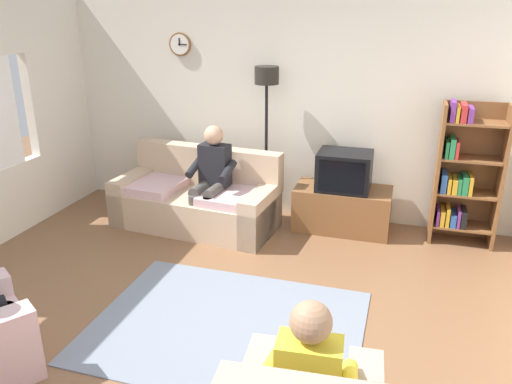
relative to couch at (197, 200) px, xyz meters
The scene contains 10 objects.
ground_plane 2.11m from the couch, 63.80° to the right, with size 12.00×12.00×0.00m, color brown.
back_wall_assembly 1.60m from the couch, 40.75° to the left, with size 6.20×0.17×2.70m.
couch is the anchor object (origin of this frame).
tv_stand 1.72m from the couch, 12.81° to the left, with size 1.10×0.56×0.51m.
tv 1.77m from the couch, 12.01° to the left, with size 0.60×0.49×0.44m.
bookshelf 3.02m from the couch, ahead, with size 0.68×0.36×1.58m.
floor_lamp 1.43m from the couch, 33.74° to the left, with size 0.28×0.28×1.85m.
area_rug 2.16m from the couch, 60.57° to the right, with size 2.20×1.70×0.01m, color slate.
person_on_couch 0.47m from the couch, 24.83° to the right, with size 0.54×0.56×1.24m.
person_in_right_armchair 3.56m from the couch, 56.76° to the right, with size 0.53×0.56×1.12m.
Camera 1 is at (1.40, -3.33, 2.50)m, focal length 35.65 mm.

